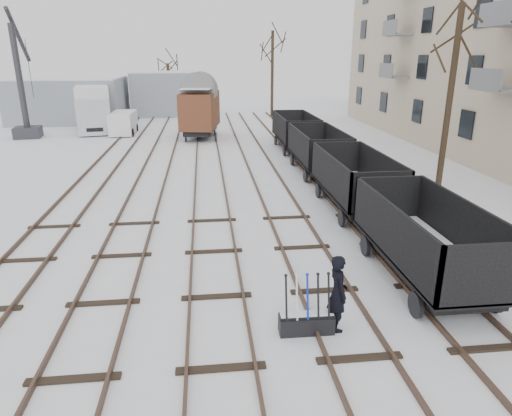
{
  "coord_description": "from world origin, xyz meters",
  "views": [
    {
      "loc": [
        -0.17,
        -11.01,
        6.3
      ],
      "look_at": [
        1.52,
        3.9,
        1.2
      ],
      "focal_mm": 32.0,
      "sensor_mm": 36.0,
      "label": 1
    }
  ],
  "objects_px": {
    "freight_wagon_a": "(425,251)",
    "panel_van": "(123,123)",
    "ground_frame": "(306,322)",
    "worker": "(338,293)",
    "crane": "(25,105)",
    "box_van_wagon": "(200,109)",
    "lorry": "(93,108)"
  },
  "relations": [
    {
      "from": "ground_frame",
      "to": "freight_wagon_a",
      "type": "xyz_separation_m",
      "value": [
        3.93,
        2.22,
        0.62
      ]
    },
    {
      "from": "lorry",
      "to": "panel_van",
      "type": "relative_size",
      "value": 2.07
    },
    {
      "from": "worker",
      "to": "freight_wagon_a",
      "type": "xyz_separation_m",
      "value": [
        3.18,
        2.12,
        -0.04
      ]
    },
    {
      "from": "lorry",
      "to": "freight_wagon_a",
      "type": "bearing_deg",
      "value": -74.05
    },
    {
      "from": "lorry",
      "to": "panel_van",
      "type": "distance_m",
      "value": 3.94
    },
    {
      "from": "lorry",
      "to": "box_van_wagon",
      "type": "bearing_deg",
      "value": -41.31
    },
    {
      "from": "worker",
      "to": "freight_wagon_a",
      "type": "bearing_deg",
      "value": -60.92
    },
    {
      "from": "ground_frame",
      "to": "crane",
      "type": "relative_size",
      "value": 0.16
    },
    {
      "from": "ground_frame",
      "to": "box_van_wagon",
      "type": "xyz_separation_m",
      "value": [
        -2.51,
        26.73,
        1.98
      ]
    },
    {
      "from": "panel_van",
      "to": "freight_wagon_a",
      "type": "bearing_deg",
      "value": -64.48
    },
    {
      "from": "worker",
      "to": "panel_van",
      "type": "height_order",
      "value": "worker"
    },
    {
      "from": "worker",
      "to": "crane",
      "type": "height_order",
      "value": "crane"
    },
    {
      "from": "ground_frame",
      "to": "panel_van",
      "type": "height_order",
      "value": "panel_van"
    },
    {
      "from": "worker",
      "to": "crane",
      "type": "relative_size",
      "value": 0.2
    },
    {
      "from": "ground_frame",
      "to": "panel_van",
      "type": "xyz_separation_m",
      "value": [
        -8.79,
        29.36,
        0.64
      ]
    },
    {
      "from": "panel_van",
      "to": "crane",
      "type": "bearing_deg",
      "value": -174.23
    },
    {
      "from": "freight_wagon_a",
      "to": "panel_van",
      "type": "relative_size",
      "value": 1.44
    },
    {
      "from": "box_van_wagon",
      "to": "panel_van",
      "type": "xyz_separation_m",
      "value": [
        -6.28,
        2.63,
        -1.34
      ]
    },
    {
      "from": "freight_wagon_a",
      "to": "crane",
      "type": "distance_m",
      "value": 33.17
    },
    {
      "from": "worker",
      "to": "box_van_wagon",
      "type": "bearing_deg",
      "value": 2.36
    },
    {
      "from": "freight_wagon_a",
      "to": "worker",
      "type": "bearing_deg",
      "value": -146.31
    },
    {
      "from": "ground_frame",
      "to": "freight_wagon_a",
      "type": "distance_m",
      "value": 4.56
    },
    {
      "from": "box_van_wagon",
      "to": "crane",
      "type": "distance_m",
      "value": 13.65
    },
    {
      "from": "crane",
      "to": "freight_wagon_a",
      "type": "bearing_deg",
      "value": -60.97
    },
    {
      "from": "worker",
      "to": "box_van_wagon",
      "type": "distance_m",
      "value": 26.86
    },
    {
      "from": "ground_frame",
      "to": "lorry",
      "type": "height_order",
      "value": "lorry"
    },
    {
      "from": "freight_wagon_a",
      "to": "panel_van",
      "type": "bearing_deg",
      "value": 115.12
    },
    {
      "from": "panel_van",
      "to": "ground_frame",
      "type": "bearing_deg",
      "value": -72.93
    },
    {
      "from": "worker",
      "to": "freight_wagon_a",
      "type": "height_order",
      "value": "freight_wagon_a"
    },
    {
      "from": "ground_frame",
      "to": "lorry",
      "type": "distance_m",
      "value": 34.0
    },
    {
      "from": "worker",
      "to": "lorry",
      "type": "xyz_separation_m",
      "value": [
        -12.38,
        31.81,
        0.94
      ]
    },
    {
      "from": "ground_frame",
      "to": "box_van_wagon",
      "type": "bearing_deg",
      "value": 96.15
    }
  ]
}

